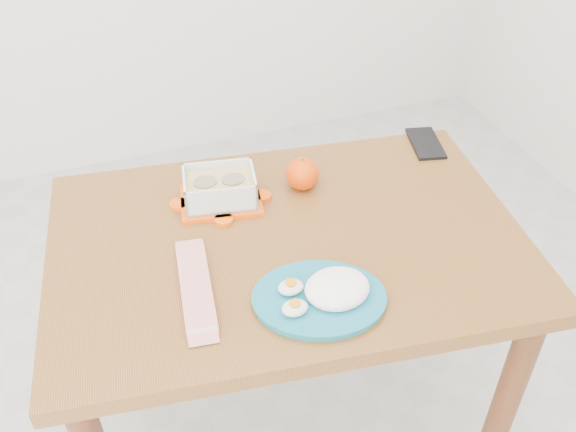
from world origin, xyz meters
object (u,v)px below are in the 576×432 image
object	(u,v)px
orange_fruit	(302,174)
rice_plate	(325,293)
food_container	(220,189)
dining_table	(288,276)
smartphone	(426,143)

from	to	relation	value
orange_fruit	rice_plate	xyz separation A→B (m)	(-0.09, -0.37, -0.02)
food_container	dining_table	bearing A→B (deg)	-48.21
orange_fruit	smartphone	bearing A→B (deg)	10.15
rice_plate	smartphone	bearing A→B (deg)	60.19
dining_table	smartphone	size ratio (longest dim) A/B	7.51
food_container	orange_fruit	bearing A→B (deg)	7.44
rice_plate	smartphone	size ratio (longest dim) A/B	2.19
dining_table	rice_plate	xyz separation A→B (m)	(0.00, -0.20, 0.14)
smartphone	orange_fruit	bearing A→B (deg)	-156.33
food_container	rice_plate	xyz separation A→B (m)	(0.11, -0.37, -0.02)
dining_table	food_container	xyz separation A→B (m)	(-0.11, 0.17, 0.16)
orange_fruit	rice_plate	bearing A→B (deg)	-103.96
dining_table	smartphone	world-z (taller)	smartphone
dining_table	rice_plate	distance (m)	0.25
dining_table	smartphone	xyz separation A→B (m)	(0.47, 0.23, 0.12)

